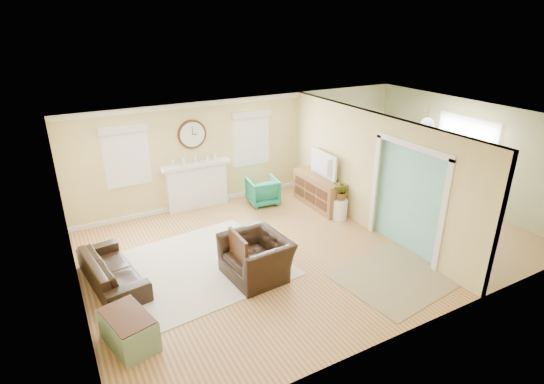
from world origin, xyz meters
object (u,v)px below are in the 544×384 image
at_px(green_chair, 263,191).
at_px(dining_table, 415,194).
at_px(eames_chair, 256,257).
at_px(sofa, 112,270).
at_px(credenza, 319,191).

relative_size(green_chair, dining_table, 0.37).
relative_size(eames_chair, dining_table, 0.59).
distance_m(sofa, dining_table, 7.21).
height_order(sofa, eames_chair, eames_chair).
distance_m(green_chair, dining_table, 3.81).
relative_size(sofa, dining_table, 0.96).
height_order(eames_chair, credenza, credenza).
bearing_deg(credenza, green_chair, 144.67).
xyz_separation_m(green_chair, credenza, (1.16, -0.82, 0.06)).
bearing_deg(green_chair, eames_chair, 67.51).
relative_size(sofa, eames_chair, 1.61).
height_order(green_chair, credenza, credenza).
xyz_separation_m(sofa, eames_chair, (2.36, -0.99, 0.11)).
bearing_deg(dining_table, eames_chair, 111.87).
relative_size(eames_chair, credenza, 0.72).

